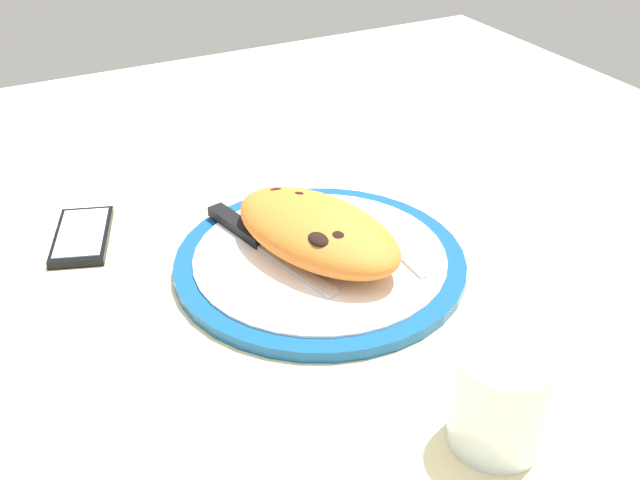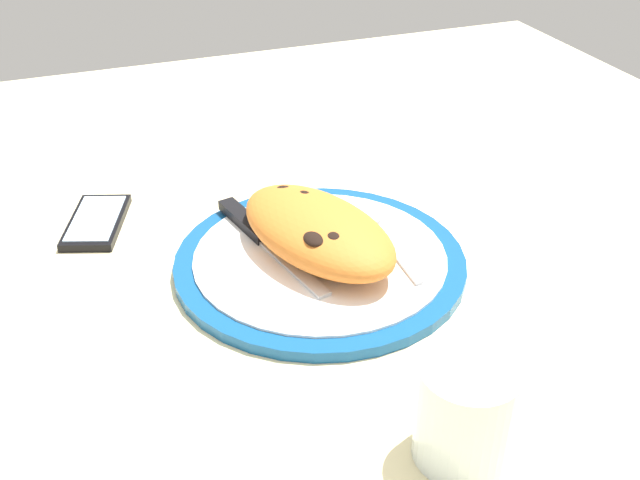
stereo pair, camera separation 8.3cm
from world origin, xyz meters
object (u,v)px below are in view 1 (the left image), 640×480
(plate, at_px, (320,261))
(water_glass, at_px, (500,404))
(smartphone, at_px, (82,236))
(fork, at_px, (377,232))
(calzone, at_px, (316,231))
(knife, at_px, (252,235))

(plate, relative_size, water_glass, 3.60)
(water_glass, bearing_deg, plate, 2.34)
(plate, distance_m, smartphone, 0.29)
(fork, height_order, water_glass, water_glass)
(calzone, bearing_deg, smartphone, 52.20)
(fork, relative_size, water_glass, 1.88)
(water_glass, bearing_deg, smartphone, 26.48)
(calzone, height_order, water_glass, water_glass)
(water_glass, bearing_deg, fork, -12.58)
(plate, xyz_separation_m, calzone, (0.01, 0.00, 0.04))
(knife, bearing_deg, plate, -140.56)
(smartphone, bearing_deg, fork, -119.21)
(calzone, xyz_separation_m, smartphone, (0.17, 0.22, -0.04))
(knife, bearing_deg, fork, -112.51)
(smartphone, height_order, water_glass, water_glass)
(knife, height_order, water_glass, water_glass)
(knife, relative_size, water_glass, 2.45)
(calzone, relative_size, knife, 1.11)
(knife, bearing_deg, calzone, -137.81)
(smartphone, bearing_deg, water_glass, -153.52)
(plate, relative_size, fork, 1.92)
(calzone, bearing_deg, water_glass, -177.48)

